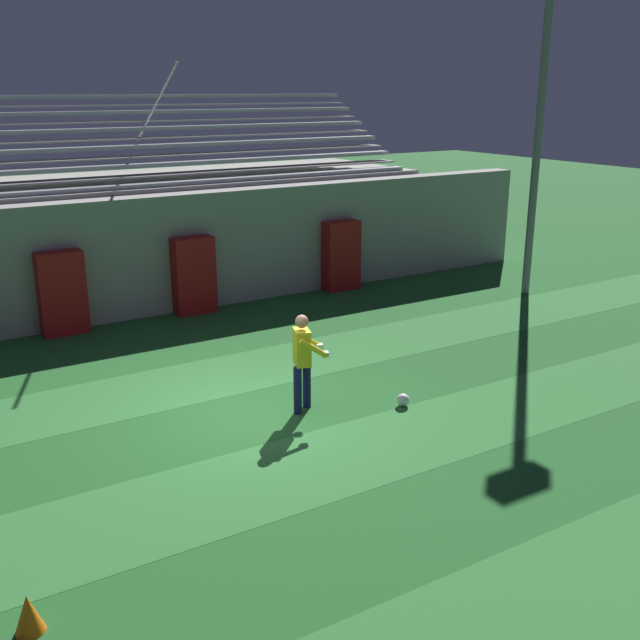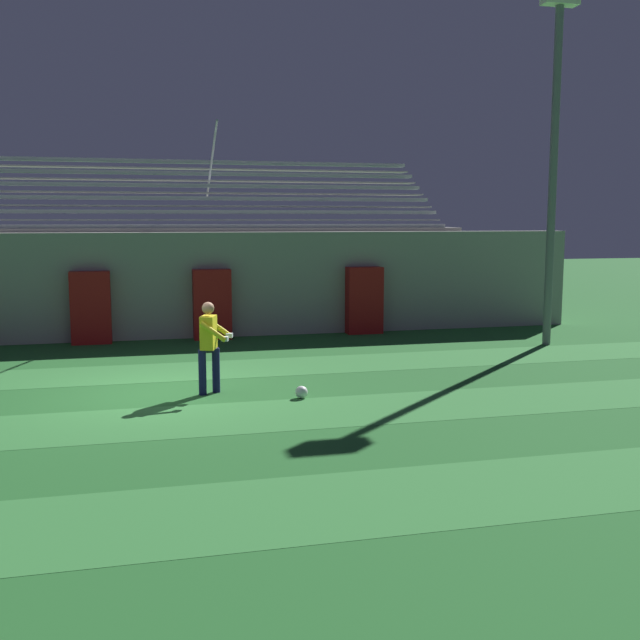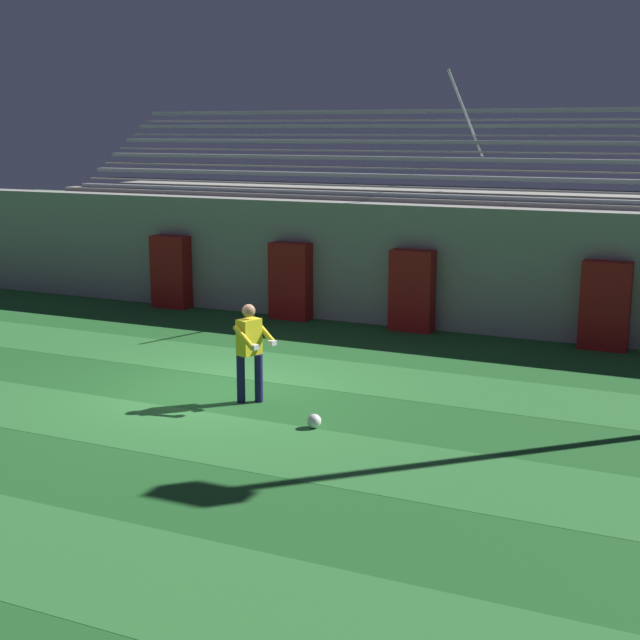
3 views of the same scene
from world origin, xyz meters
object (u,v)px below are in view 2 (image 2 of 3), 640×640
at_px(padding_pillar_gate_left, 91,308).
at_px(padding_pillar_far_right, 364,300).
at_px(padding_pillar_gate_right, 212,304).
at_px(soccer_ball, 301,392).
at_px(floodlight_pole, 555,125).
at_px(goalkeeper, 210,342).

bearing_deg(padding_pillar_gate_left, padding_pillar_far_right, 0.00).
bearing_deg(padding_pillar_gate_right, padding_pillar_far_right, 0.00).
height_order(padding_pillar_gate_left, soccer_ball, padding_pillar_gate_left).
bearing_deg(padding_pillar_far_right, padding_pillar_gate_left, 180.00).
distance_m(padding_pillar_gate_left, floodlight_pole, 12.38).
xyz_separation_m(padding_pillar_gate_right, padding_pillar_far_right, (4.18, 0.00, 0.00)).
bearing_deg(goalkeeper, padding_pillar_gate_left, 110.76).
relative_size(padding_pillar_far_right, floodlight_pole, 0.21).
bearing_deg(floodlight_pole, soccer_ball, -150.30).
relative_size(padding_pillar_gate_right, floodlight_pole, 0.21).
height_order(floodlight_pole, soccer_ball, floodlight_pole).
height_order(padding_pillar_gate_left, floodlight_pole, floodlight_pole).
bearing_deg(goalkeeper, floodlight_pole, 21.10).
relative_size(padding_pillar_gate_right, goalkeeper, 1.10).
distance_m(goalkeeper, soccer_ball, 1.90).
bearing_deg(padding_pillar_gate_right, soccer_ball, -83.16).
xyz_separation_m(goalkeeper, soccer_ball, (1.52, -0.75, -0.84)).
bearing_deg(padding_pillar_gate_left, floodlight_pole, -14.45).
bearing_deg(soccer_ball, floodlight_pole, 29.70).
bearing_deg(soccer_ball, padding_pillar_gate_right, 96.84).
xyz_separation_m(padding_pillar_far_right, floodlight_pole, (3.93, -2.88, 4.50)).
relative_size(padding_pillar_far_right, soccer_ball, 8.36).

